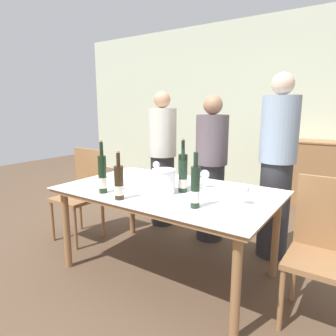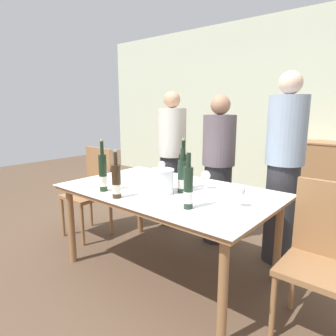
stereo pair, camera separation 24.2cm
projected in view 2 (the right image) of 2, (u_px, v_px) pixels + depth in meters
ground_plane at (168, 271)px, 2.61m from camera, size 12.00×12.00×0.00m
back_wall at (294, 107)px, 4.60m from camera, size 8.00×0.10×2.80m
dining_table at (168, 197)px, 2.47m from camera, size 1.75×1.06×0.74m
ice_bucket at (162, 181)px, 2.33m from camera, size 0.19×0.19×0.19m
wine_bottle_0 at (103, 173)px, 2.39m from camera, size 0.07×0.07×0.42m
wine_bottle_1 at (116, 182)px, 2.21m from camera, size 0.07×0.07×0.36m
wine_bottle_2 at (188, 188)px, 1.98m from camera, size 0.06×0.06×0.38m
wine_bottle_3 at (182, 177)px, 2.36m from camera, size 0.07×0.07×0.35m
wine_bottle_4 at (183, 172)px, 2.45m from camera, size 0.08×0.08×0.42m
wine_glass_0 at (206, 176)px, 2.46m from camera, size 0.08×0.08×0.15m
wine_glass_1 at (240, 192)px, 2.01m from camera, size 0.08×0.08×0.15m
wine_glass_2 at (162, 165)px, 2.98m from camera, size 0.07×0.07×0.14m
chair_right_end at (323, 250)px, 1.83m from camera, size 0.42×0.42×0.95m
chair_left_end at (92, 186)px, 3.30m from camera, size 0.42×0.42×0.96m
person_host at (172, 160)px, 3.54m from camera, size 0.33×0.33×1.58m
person_guest_left at (218, 171)px, 3.07m from camera, size 0.33×0.33×1.52m
person_guest_right at (284, 171)px, 2.63m from camera, size 0.33×0.33×1.70m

